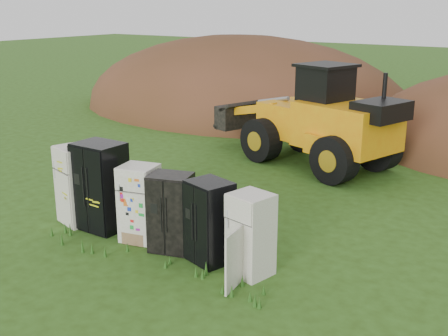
% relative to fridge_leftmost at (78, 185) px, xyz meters
% --- Properties ---
extents(ground, '(120.00, 120.00, 0.00)m').
position_rel_fridge_leftmost_xyz_m(ground, '(2.35, -0.02, -0.91)').
color(ground, '#2B4813').
rests_on(ground, ground).
extents(fridge_leftmost, '(0.98, 0.96, 1.82)m').
position_rel_fridge_leftmost_xyz_m(fridge_leftmost, '(0.00, 0.00, 0.00)').
color(fridge_leftmost, white).
rests_on(fridge_leftmost, ground).
extents(fridge_black_side, '(1.04, 0.82, 1.98)m').
position_rel_fridge_leftmost_xyz_m(fridge_black_side, '(0.71, 0.02, 0.08)').
color(fridge_black_side, black).
rests_on(fridge_black_side, ground).
extents(fridge_sticker, '(0.87, 0.83, 1.66)m').
position_rel_fridge_leftmost_xyz_m(fridge_sticker, '(1.86, 0.01, -0.08)').
color(fridge_sticker, white).
rests_on(fridge_sticker, ground).
extents(fridge_dark_mid, '(0.98, 0.88, 1.62)m').
position_rel_fridge_leftmost_xyz_m(fridge_dark_mid, '(2.73, -0.01, -0.10)').
color(fridge_dark_mid, black).
rests_on(fridge_dark_mid, ground).
extents(fridge_black_right, '(0.99, 0.90, 1.64)m').
position_rel_fridge_leftmost_xyz_m(fridge_black_right, '(3.69, -0.00, -0.09)').
color(fridge_black_right, black).
rests_on(fridge_black_right, ground).
extents(fridge_open_door, '(0.85, 0.80, 1.58)m').
position_rel_fridge_leftmost_xyz_m(fridge_open_door, '(4.64, -0.03, -0.12)').
color(fridge_open_door, white).
rests_on(fridge_open_door, ground).
extents(wheel_loader, '(7.05, 4.46, 3.17)m').
position_rel_fridge_leftmost_xyz_m(wheel_loader, '(1.99, 7.59, 0.68)').
color(wheel_loader, orange).
rests_on(wheel_loader, ground).
extents(dirt_mound_left, '(16.49, 12.37, 6.94)m').
position_rel_fridge_leftmost_xyz_m(dirt_mound_left, '(-4.83, 14.64, -0.91)').
color(dirt_mound_left, '#482C17').
rests_on(dirt_mound_left, ground).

